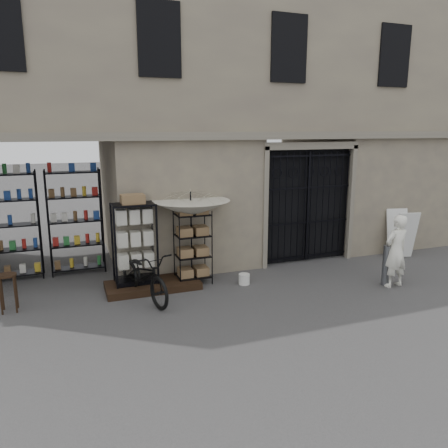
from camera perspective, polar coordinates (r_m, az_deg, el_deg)
name	(u,v)px	position (r m, az deg, el deg)	size (l,w,h in m)	color
ground	(285,299)	(9.12, 7.92, -9.71)	(80.00, 80.00, 0.00)	black
main_building	(218,87)	(12.17, -0.79, 17.50)	(14.00, 4.00, 9.00)	gray
shop_recess	(45,217)	(10.39, -22.37, 0.83)	(3.00, 1.70, 3.00)	black
shop_shelving	(44,224)	(10.93, -22.46, 0.01)	(2.70, 0.50, 2.50)	black
iron_gate	(304,204)	(11.47, 10.47, 2.56)	(2.50, 0.21, 3.00)	black
step_platform	(153,285)	(9.71, -9.28, -7.91)	(2.00, 0.90, 0.15)	black
display_cabinet	(135,248)	(9.51, -11.58, -3.04)	(0.99, 0.78, 1.87)	black
wire_rack	(193,248)	(9.75, -4.10, -3.09)	(0.88, 0.76, 1.67)	black
market_umbrella	(191,204)	(9.65, -4.37, 2.59)	(1.68, 1.70, 2.47)	black
white_bucket	(244,279)	(9.84, 2.64, -7.20)	(0.25, 0.25, 0.24)	silver
bicycle	(145,299)	(9.20, -10.25, -9.61)	(0.68, 1.03, 1.96)	black
wooden_stool	(9,292)	(9.29, -26.32, -7.96)	(0.44, 0.44, 0.74)	black
steel_bollard	(386,265)	(10.33, 20.42, -5.09)	(0.17, 0.17, 0.91)	slate
shopkeeper	(393,286)	(10.44, 21.19, -7.57)	(0.59, 1.61, 0.38)	white
easel_sign	(401,234)	(12.65, 22.15, -1.17)	(0.73, 0.80, 1.26)	silver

